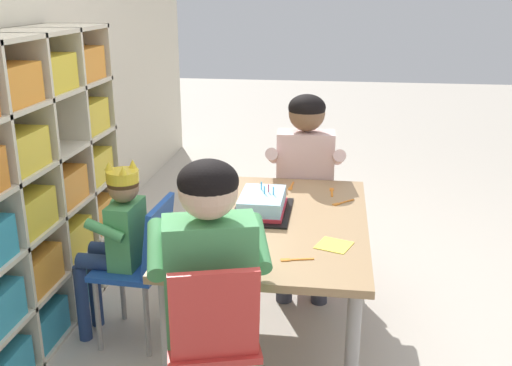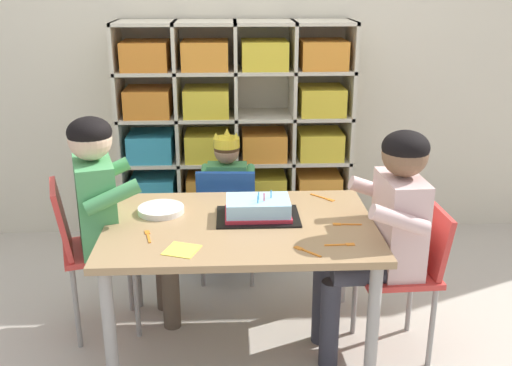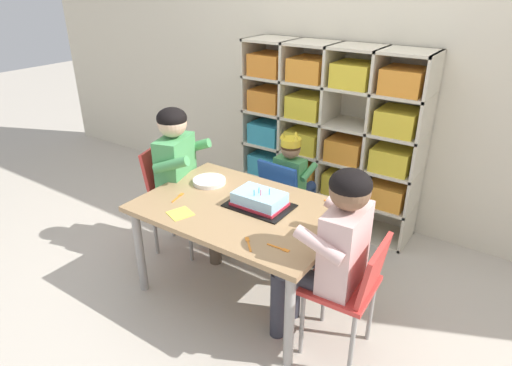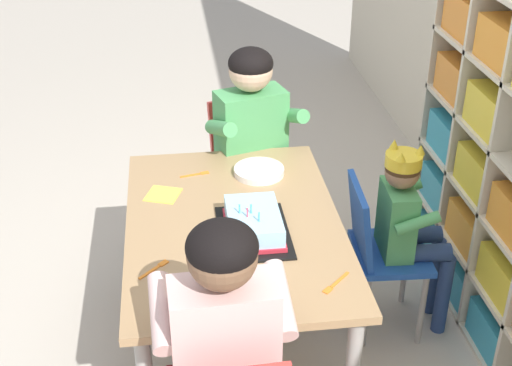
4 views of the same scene
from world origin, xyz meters
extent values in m
plane|color=#BCB2A3|center=(0.00, 0.00, 0.00)|extent=(16.00, 16.00, 0.00)
cube|color=beige|center=(-0.68, 1.12, 0.68)|extent=(0.02, 0.34, 1.37)
cube|color=beige|center=(-0.34, 1.12, 0.68)|extent=(0.02, 0.34, 1.37)
cube|color=beige|center=(0.00, 1.12, 0.01)|extent=(1.38, 0.34, 0.02)
cube|color=beige|center=(0.00, 1.12, 0.28)|extent=(1.38, 0.34, 0.02)
cube|color=teal|center=(-0.51, 1.10, 0.10)|extent=(0.26, 0.27, 0.16)
cube|color=teal|center=(-0.17, 1.10, 0.10)|extent=(0.26, 0.27, 0.16)
cube|color=teal|center=(-0.51, 1.10, 0.37)|extent=(0.26, 0.27, 0.16)
cube|color=orange|center=(-0.17, 1.10, 0.37)|extent=(0.26, 0.27, 0.16)
cube|color=teal|center=(-0.51, 1.10, 0.64)|extent=(0.26, 0.27, 0.16)
cube|color=yellow|center=(-0.17, 1.10, 0.64)|extent=(0.26, 0.27, 0.16)
cube|color=orange|center=(-0.51, 1.10, 0.91)|extent=(0.26, 0.27, 0.16)
cube|color=yellow|center=(-0.17, 1.10, 0.91)|extent=(0.26, 0.27, 0.16)
cube|color=orange|center=(-0.51, 1.10, 1.18)|extent=(0.26, 0.27, 0.16)
cube|color=#A37F56|center=(0.00, 0.00, 0.58)|extent=(1.17, 0.79, 0.03)
cylinder|color=#9E9993|center=(-0.52, -0.34, 0.28)|extent=(0.05, 0.05, 0.56)
cylinder|color=#9E9993|center=(-0.52, 0.34, 0.28)|extent=(0.05, 0.05, 0.56)
cube|color=#1E4CA8|center=(-0.06, 0.63, 0.36)|extent=(0.34, 0.31, 0.03)
cube|color=#1E4CA8|center=(-0.06, 0.50, 0.52)|extent=(0.30, 0.08, 0.30)
cylinder|color=gray|center=(0.08, 0.74, 0.17)|extent=(0.02, 0.02, 0.35)
cylinder|color=gray|center=(-0.18, 0.76, 0.17)|extent=(0.02, 0.02, 0.35)
cylinder|color=gray|center=(0.07, 0.51, 0.17)|extent=(0.02, 0.02, 0.35)
cylinder|color=gray|center=(-0.20, 0.53, 0.17)|extent=(0.02, 0.02, 0.35)
cube|color=#4C9E5B|center=(-0.06, 0.64, 0.51)|extent=(0.22, 0.12, 0.29)
sphere|color=#997051|center=(-0.06, 0.64, 0.73)|extent=(0.13, 0.13, 0.13)
ellipsoid|color=#472D19|center=(-0.06, 0.64, 0.75)|extent=(0.14, 0.14, 0.10)
cylinder|color=yellow|center=(-0.06, 0.64, 0.78)|extent=(0.14, 0.14, 0.05)
cone|color=yellow|center=(-0.05, 0.70, 0.82)|extent=(0.04, 0.04, 0.04)
cone|color=yellow|center=(-0.01, 0.62, 0.82)|extent=(0.04, 0.04, 0.04)
cone|color=yellow|center=(-0.11, 0.62, 0.82)|extent=(0.04, 0.04, 0.04)
cylinder|color=navy|center=(0.01, 0.75, 0.40)|extent=(0.08, 0.21, 0.07)
cylinder|color=navy|center=(-0.11, 0.75, 0.40)|extent=(0.08, 0.21, 0.07)
cylinder|color=navy|center=(0.02, 0.85, 0.18)|extent=(0.06, 0.06, 0.37)
cylinder|color=navy|center=(-0.11, 0.86, 0.18)|extent=(0.06, 0.06, 0.37)
cylinder|color=#4C9E5B|center=(0.07, 0.68, 0.58)|extent=(0.05, 0.18, 0.10)
cylinder|color=#4C9E5B|center=(-0.18, 0.69, 0.58)|extent=(0.05, 0.18, 0.10)
cube|color=red|center=(-0.64, 0.14, 0.42)|extent=(0.40, 0.38, 0.03)
cube|color=red|center=(-0.79, 0.10, 0.59)|extent=(0.14, 0.29, 0.32)
cylinder|color=gray|center=(-0.48, 0.06, 0.20)|extent=(0.02, 0.02, 0.40)
cylinder|color=gray|center=(-0.55, 0.30, 0.20)|extent=(0.02, 0.02, 0.40)
cylinder|color=gray|center=(-0.74, -0.01, 0.20)|extent=(0.02, 0.02, 0.40)
cylinder|color=gray|center=(-0.81, 0.22, 0.20)|extent=(0.02, 0.02, 0.40)
cube|color=#4C9E5B|center=(-0.64, 0.14, 0.63)|extent=(0.24, 0.33, 0.42)
sphere|color=#DBB293|center=(-0.64, 0.14, 0.94)|extent=(0.19, 0.19, 0.19)
ellipsoid|color=black|center=(-0.64, 0.14, 0.97)|extent=(0.19, 0.19, 0.14)
cylinder|color=brown|center=(-0.47, 0.10, 0.45)|extent=(0.32, 0.18, 0.10)
cylinder|color=brown|center=(-0.52, 0.27, 0.45)|extent=(0.32, 0.18, 0.10)
cylinder|color=brown|center=(-0.33, 0.14, 0.21)|extent=(0.08, 0.08, 0.42)
cylinder|color=brown|center=(-0.38, 0.31, 0.21)|extent=(0.08, 0.08, 0.42)
cylinder|color=#4C9E5B|center=(-0.54, 0.00, 0.73)|extent=(0.26, 0.13, 0.14)
cylinder|color=#4C9E5B|center=(-0.63, 0.32, 0.73)|extent=(0.26, 0.13, 0.14)
cube|color=beige|center=(0.67, -0.09, 0.62)|extent=(0.17, 0.31, 0.42)
sphere|color=brown|center=(0.67, -0.09, 0.93)|extent=(0.19, 0.19, 0.19)
ellipsoid|color=black|center=(0.67, -0.09, 0.95)|extent=(0.19, 0.19, 0.14)
cylinder|color=#33333D|center=(0.52, -0.01, 0.44)|extent=(0.30, 0.11, 0.10)
cylinder|color=#33333D|center=(0.52, -0.19, 0.44)|extent=(0.30, 0.11, 0.10)
cylinder|color=beige|center=(0.60, 0.07, 0.71)|extent=(0.25, 0.07, 0.14)
cylinder|color=beige|center=(0.62, -0.27, 0.71)|extent=(0.25, 0.07, 0.14)
cube|color=black|center=(0.08, 0.06, 0.60)|extent=(0.37, 0.25, 0.01)
cube|color=#9ED1EF|center=(0.08, 0.06, 0.64)|extent=(0.28, 0.19, 0.08)
cube|color=red|center=(0.08, 0.06, 0.61)|extent=(0.29, 0.20, 0.02)
cylinder|color=#4CB2E5|center=(0.14, 0.07, 0.70)|extent=(0.01, 0.01, 0.04)
cylinder|color=#E54C66|center=(0.11, 0.04, 0.70)|extent=(0.01, 0.01, 0.04)
cylinder|color=#4CB2E5|center=(0.08, 0.05, 0.70)|extent=(0.01, 0.01, 0.04)
cylinder|color=#4CB2E5|center=(0.08, 0.01, 0.70)|extent=(0.01, 0.01, 0.04)
cylinder|color=white|center=(-0.35, 0.14, 0.61)|extent=(0.21, 0.21, 0.03)
cube|color=#F4DB4C|center=(-0.23, -0.26, 0.60)|extent=(0.16, 0.16, 0.00)
cube|color=orange|center=(0.48, -0.04, 0.60)|extent=(0.09, 0.02, 0.00)
cube|color=orange|center=(0.42, -0.03, 0.60)|extent=(0.04, 0.02, 0.00)
cube|color=orange|center=(0.27, -0.31, 0.60)|extent=(0.07, 0.07, 0.00)
cube|color=orange|center=(0.22, -0.26, 0.60)|extent=(0.04, 0.04, 0.00)
cube|color=orange|center=(0.37, -0.24, 0.60)|extent=(0.09, 0.01, 0.00)
cube|color=orange|center=(0.44, -0.24, 0.60)|extent=(0.04, 0.02, 0.00)
cube|color=orange|center=(-0.38, -0.14, 0.60)|extent=(0.03, 0.09, 0.00)
cube|color=orange|center=(-0.39, -0.08, 0.60)|extent=(0.03, 0.04, 0.00)
cube|color=orange|center=(0.39, 0.31, 0.60)|extent=(0.08, 0.08, 0.00)
cube|color=orange|center=(0.44, 0.26, 0.60)|extent=(0.04, 0.04, 0.00)
camera|label=1|loc=(-2.35, -0.24, 1.54)|focal=41.58mm
camera|label=2|loc=(-0.04, -2.37, 1.61)|focal=41.69mm
camera|label=3|loc=(1.31, -1.78, 1.79)|focal=30.90mm
camera|label=4|loc=(2.17, -0.20, 2.00)|focal=49.33mm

